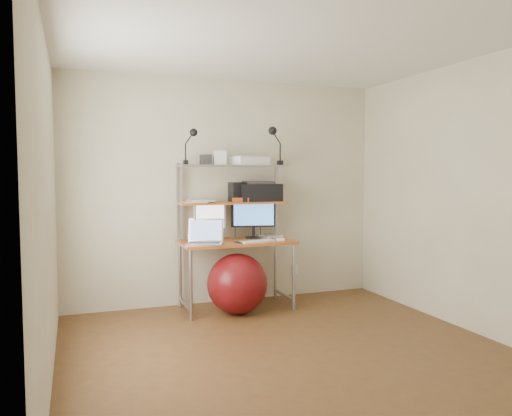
{
  "coord_description": "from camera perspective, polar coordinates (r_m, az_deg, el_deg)",
  "views": [
    {
      "loc": [
        -1.63,
        -3.61,
        1.46
      ],
      "look_at": [
        0.12,
        1.15,
        1.11
      ],
      "focal_mm": 35.0,
      "sensor_mm": 36.0,
      "label": 1
    }
  ],
  "objects": [
    {
      "name": "room",
      "position": [
        3.97,
        4.14,
        0.93
      ],
      "size": [
        3.6,
        3.6,
        3.6
      ],
      "color": "brown",
      "rests_on": "ground"
    },
    {
      "name": "mouse",
      "position": [
        5.38,
        2.81,
        -3.59
      ],
      "size": [
        0.09,
        0.06,
        0.02
      ],
      "primitive_type": "cube",
      "rotation": [
        0.0,
        0.0,
        -0.17
      ],
      "color": "white",
      "rests_on": "desktop"
    },
    {
      "name": "printer",
      "position": [
        5.56,
        0.27,
        1.88
      ],
      "size": [
        0.47,
        0.33,
        0.22
      ],
      "rotation": [
        0.0,
        0.0,
        -0.02
      ],
      "color": "black",
      "rests_on": "mid_shelf"
    },
    {
      "name": "red_box",
      "position": [
        5.39,
        -1.83,
        0.95
      ],
      "size": [
        0.17,
        0.12,
        0.05
      ],
      "primitive_type": "cube",
      "rotation": [
        0.0,
        0.0,
        -0.05
      ],
      "color": "#AE431B",
      "rests_on": "mid_shelf"
    },
    {
      "name": "exercise_ball",
      "position": [
        5.24,
        -2.16,
        -8.65
      ],
      "size": [
        0.63,
        0.63,
        0.63
      ],
      "primitive_type": "sphere",
      "color": "maroon",
      "rests_on": "floor"
    },
    {
      "name": "mac_mini",
      "position": [
        5.55,
        1.58,
        -3.26
      ],
      "size": [
        0.26,
        0.26,
        0.04
      ],
      "primitive_type": "cube",
      "rotation": [
        0.0,
        0.0,
        0.28
      ],
      "color": "silver",
      "rests_on": "desktop"
    },
    {
      "name": "box_white",
      "position": [
        5.38,
        -4.18,
        5.74
      ],
      "size": [
        0.14,
        0.12,
        0.15
      ],
      "primitive_type": "cube",
      "rotation": [
        0.0,
        0.0,
        -0.07
      ],
      "color": "white",
      "rests_on": "top_shelf"
    },
    {
      "name": "computer_desk",
      "position": [
        5.39,
        -2.47,
        -1.39
      ],
      "size": [
        1.2,
        0.6,
        1.57
      ],
      "color": "#C16F25",
      "rests_on": "ground"
    },
    {
      "name": "box_grey",
      "position": [
        5.37,
        -5.76,
        5.51
      ],
      "size": [
        0.11,
        0.11,
        0.11
      ],
      "primitive_type": "cube",
      "rotation": [
        0.0,
        0.0,
        0.05
      ],
      "color": "#323134",
      "rests_on": "top_shelf"
    },
    {
      "name": "laptop",
      "position": [
        5.15,
        -5.81,
        -3.47
      ],
      "size": [
        0.45,
        0.41,
        0.32
      ],
      "rotation": [
        0.0,
        0.0,
        -0.4
      ],
      "color": "silver",
      "rests_on": "desktop"
    },
    {
      "name": "clip_lamp_left",
      "position": [
        5.26,
        -7.34,
        7.92
      ],
      "size": [
        0.15,
        0.08,
        0.37
      ],
      "color": "black",
      "rests_on": "top_shelf"
    },
    {
      "name": "keyboard",
      "position": [
        5.26,
        0.14,
        -3.82
      ],
      "size": [
        0.4,
        0.21,
        0.01
      ],
      "primitive_type": "cube",
      "rotation": [
        0.0,
        0.0,
        0.26
      ],
      "color": "white",
      "rests_on": "desktop"
    },
    {
      "name": "scanner",
      "position": [
        5.49,
        -0.77,
        5.44
      ],
      "size": [
        0.43,
        0.33,
        0.1
      ],
      "rotation": [
        0.0,
        0.0,
        0.23
      ],
      "color": "white",
      "rests_on": "top_shelf"
    },
    {
      "name": "clip_lamp_right",
      "position": [
        5.55,
        2.09,
        8.11
      ],
      "size": [
        0.17,
        0.09,
        0.42
      ],
      "color": "black",
      "rests_on": "top_shelf"
    },
    {
      "name": "monitor_black",
      "position": [
        5.55,
        -0.3,
        -0.89
      ],
      "size": [
        0.49,
        0.18,
        0.5
      ],
      "rotation": [
        0.0,
        0.0,
        -0.22
      ],
      "color": "black",
      "rests_on": "desktop"
    },
    {
      "name": "nas_cube",
      "position": [
        5.45,
        -2.24,
        1.85
      ],
      "size": [
        0.16,
        0.16,
        0.21
      ],
      "primitive_type": "cube",
      "rotation": [
        0.0,
        0.0,
        0.13
      ],
      "color": "black",
      "rests_on": "mid_shelf"
    },
    {
      "name": "paper_stack",
      "position": [
        5.34,
        -6.47,
        0.77
      ],
      "size": [
        0.39,
        0.41,
        0.02
      ],
      "color": "white",
      "rests_on": "mid_shelf"
    },
    {
      "name": "wall_outlet",
      "position": [
        6.05,
        4.47,
        -7.08
      ],
      "size": [
        0.08,
        0.01,
        0.12
      ],
      "primitive_type": "cube",
      "color": "white",
      "rests_on": "room"
    },
    {
      "name": "monitor_silver",
      "position": [
        5.33,
        -5.27,
        -1.27
      ],
      "size": [
        0.38,
        0.19,
        0.44
      ],
      "rotation": [
        0.0,
        0.0,
        0.34
      ],
      "color": "#ACADB1",
      "rests_on": "desktop"
    },
    {
      "name": "phone",
      "position": [
        5.19,
        -1.99,
        -3.95
      ],
      "size": [
        0.08,
        0.12,
        0.01
      ],
      "primitive_type": "cube",
      "rotation": [
        0.0,
        0.0,
        0.17
      ],
      "color": "black",
      "rests_on": "desktop"
    }
  ]
}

